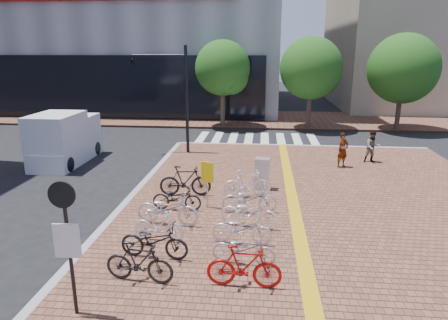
# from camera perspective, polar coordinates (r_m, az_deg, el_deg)

# --- Properties ---
(ground) EXTENTS (120.00, 120.00, 0.00)m
(ground) POSITION_cam_1_polar(r_m,az_deg,el_deg) (11.85, 0.96, -11.80)
(ground) COLOR black
(ground) RESTS_ON ground
(kerb_north) EXTENTS (14.00, 0.25, 0.15)m
(kerb_north) POSITION_cam_1_polar(r_m,az_deg,el_deg) (23.23, 10.79, 1.92)
(kerb_north) COLOR gray
(kerb_north) RESTS_ON ground
(far_sidewalk) EXTENTS (70.00, 8.00, 0.15)m
(far_sidewalk) POSITION_cam_1_polar(r_m,az_deg,el_deg) (31.96, 4.02, 5.85)
(far_sidewalk) COLOR brown
(far_sidewalk) RESTS_ON ground
(building_beige) EXTENTS (20.00, 18.00, 18.00)m
(building_beige) POSITION_cam_1_polar(r_m,az_deg,el_deg) (45.97, 29.05, 18.16)
(building_beige) COLOR gray
(building_beige) RESTS_ON ground
(crosswalk) EXTENTS (7.50, 4.00, 0.01)m
(crosswalk) POSITION_cam_1_polar(r_m,az_deg,el_deg) (25.09, 4.69, 2.99)
(crosswalk) COLOR silver
(crosswalk) RESTS_ON ground
(street_trees) EXTENTS (16.20, 4.60, 6.35)m
(street_trees) POSITION_cam_1_polar(r_m,az_deg,el_deg) (28.30, 14.47, 12.36)
(street_trees) COLOR #38281E
(street_trees) RESTS_ON far_sidewalk
(bike_0) EXTENTS (1.72, 0.67, 1.01)m
(bike_0) POSITION_cam_1_polar(r_m,az_deg,el_deg) (9.80, -12.04, -14.10)
(bike_0) COLOR black
(bike_0) RESTS_ON sidewalk
(bike_1) EXTENTS (1.88, 0.79, 0.96)m
(bike_1) POSITION_cam_1_polar(r_m,az_deg,el_deg) (10.75, -9.94, -11.32)
(bike_1) COLOR black
(bike_1) RESTS_ON sidewalk
(bike_2) EXTENTS (1.60, 0.65, 0.93)m
(bike_2) POSITION_cam_1_polar(r_m,az_deg,el_deg) (11.62, -9.35, -9.23)
(bike_2) COLOR white
(bike_2) RESTS_ON sidewalk
(bike_3) EXTENTS (2.06, 0.90, 1.05)m
(bike_3) POSITION_cam_1_polar(r_m,az_deg,el_deg) (12.57, -8.07, -6.91)
(bike_3) COLOR silver
(bike_3) RESTS_ON sidewalk
(bike_4) EXTENTS (1.69, 0.62, 0.88)m
(bike_4) POSITION_cam_1_polar(r_m,az_deg,el_deg) (13.67, -6.75, -5.36)
(bike_4) COLOR black
(bike_4) RESTS_ON sidewalk
(bike_5) EXTENTS (1.96, 0.72, 1.15)m
(bike_5) POSITION_cam_1_polar(r_m,az_deg,el_deg) (14.91, -5.56, -2.97)
(bike_5) COLOR black
(bike_5) RESTS_ON sidewalk
(bike_6) EXTENTS (1.74, 0.53, 1.04)m
(bike_6) POSITION_cam_1_polar(r_m,az_deg,el_deg) (9.41, 2.89, -14.96)
(bike_6) COLOR #A90E0C
(bike_6) RESTS_ON sidewalk
(bike_7) EXTENTS (1.69, 0.75, 0.86)m
(bike_7) POSITION_cam_1_polar(r_m,az_deg,el_deg) (10.34, 2.83, -12.55)
(bike_7) COLOR #B2B2B7
(bike_7) RESTS_ON sidewalk
(bike_8) EXTENTS (1.76, 0.75, 0.90)m
(bike_8) POSITION_cam_1_polar(r_m,az_deg,el_deg) (11.33, 2.54, -9.79)
(bike_8) COLOR silver
(bike_8) RESTS_ON sidewalk
(bike_9) EXTENTS (1.91, 1.00, 0.96)m
(bike_9) POSITION_cam_1_polar(r_m,az_deg,el_deg) (12.33, 3.61, -7.47)
(bike_9) COLOR white
(bike_9) RESTS_ON sidewalk
(bike_10) EXTENTS (1.88, 0.76, 0.97)m
(bike_10) POSITION_cam_1_polar(r_m,az_deg,el_deg) (13.38, 3.66, -5.55)
(bike_10) COLOR silver
(bike_10) RESTS_ON sidewalk
(bike_11) EXTENTS (1.81, 0.76, 1.05)m
(bike_11) POSITION_cam_1_polar(r_m,az_deg,el_deg) (14.71, 3.31, -3.39)
(bike_11) COLOR white
(bike_11) RESTS_ON sidewalk
(pedestrian_a) EXTENTS (0.71, 0.65, 1.63)m
(pedestrian_a) POSITION_cam_1_polar(r_m,az_deg,el_deg) (19.17, 16.60, 1.38)
(pedestrian_a) COLOR gray
(pedestrian_a) RESTS_ON sidewalk
(pedestrian_b) EXTENTS (0.81, 0.66, 1.53)m
(pedestrian_b) POSITION_cam_1_polar(r_m,az_deg,el_deg) (20.47, 20.46, 1.77)
(pedestrian_b) COLOR #454C57
(pedestrian_b) RESTS_ON sidewalk
(utility_box) EXTENTS (0.62, 0.49, 1.24)m
(utility_box) POSITION_cam_1_polar(r_m,az_deg,el_deg) (15.61, 5.50, -1.96)
(utility_box) COLOR silver
(utility_box) RESTS_ON sidewalk
(yellow_sign) EXTENTS (0.44, 0.18, 1.65)m
(yellow_sign) POSITION_cam_1_polar(r_m,az_deg,el_deg) (13.53, -2.45, -2.34)
(yellow_sign) COLOR #B7B7BC
(yellow_sign) RESTS_ON sidewalk
(notice_sign) EXTENTS (0.54, 0.13, 2.91)m
(notice_sign) POSITION_cam_1_polar(r_m,az_deg,el_deg) (8.48, -21.55, -9.70)
(notice_sign) COLOR black
(notice_sign) RESTS_ON sidewalk
(traffic_light_pole) EXTENTS (2.95, 1.14, 5.50)m
(traffic_light_pole) POSITION_cam_1_polar(r_m,az_deg,el_deg) (21.05, -8.88, 11.30)
(traffic_light_pole) COLOR black
(traffic_light_pole) RESTS_ON sidewalk
(box_truck) EXTENTS (1.96, 4.39, 2.54)m
(box_truck) POSITION_cam_1_polar(r_m,az_deg,el_deg) (21.08, -21.79, 2.80)
(box_truck) COLOR silver
(box_truck) RESTS_ON ground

